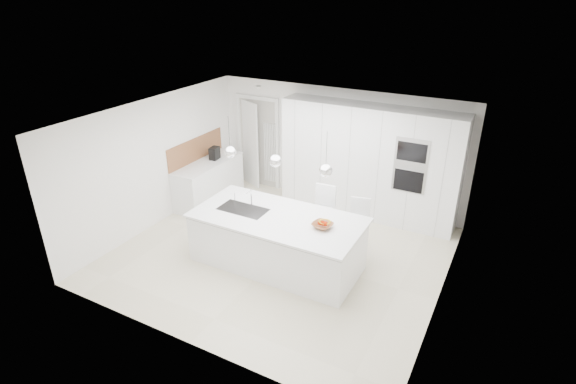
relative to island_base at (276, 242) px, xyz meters
The scene contains 27 objects.
floor 0.53m from the island_base, 108.43° to the left, with size 5.50×5.50×0.00m, color beige.
wall_back 2.92m from the island_base, 92.05° to the left, with size 5.50×5.50×0.00m, color white.
wall_left 2.98m from the island_base, behind, with size 5.00×5.00×0.00m, color white.
ceiling 2.09m from the island_base, 108.43° to the left, with size 5.50×5.50×0.00m, color white.
tall_cabinets 2.69m from the island_base, 74.36° to the left, with size 3.60×0.60×2.30m, color white.
oven_stack 2.86m from the island_base, 53.85° to the left, with size 0.62×0.04×1.05m, color #A5A5A8, non-canonical shape.
doorway_frame 3.50m from the island_base, 126.50° to the left, with size 1.11×0.08×2.13m, color white, non-canonical shape.
hallway_door 3.61m from the island_base, 130.22° to the left, with size 0.82×0.04×2.00m, color white.
radiator 3.28m from the island_base, 122.08° to the left, with size 0.32×0.04×1.40m, color white, non-canonical shape.
left_base_cabinets 2.96m from the island_base, 149.53° to the left, with size 0.60×1.80×0.86m, color white.
left_worktop 2.99m from the island_base, 149.53° to the left, with size 0.62×1.82×0.04m, color white.
oak_backsplash 3.29m from the island_base, 152.14° to the left, with size 0.02×1.80×0.50m, color #975D35.
island_base is the anchor object (origin of this frame).
island_worktop 0.45m from the island_base, 90.00° to the left, with size 2.84×1.40×0.04m, color white.
island_sink 0.76m from the island_base, behind, with size 0.84×0.44×0.18m, color #3F3F42, non-canonical shape.
island_tap 0.89m from the island_base, 161.57° to the left, with size 0.02×0.02×0.30m, color white.
pendant_left 1.70m from the island_base, behind, with size 0.20×0.20×0.20m, color white.
pendant_mid 1.47m from the island_base, 146.31° to the right, with size 0.20×0.20×0.20m, color white.
pendant_right 1.70m from the island_base, ahead, with size 0.20×0.20×0.20m, color white.
fruit_bowl 0.95m from the island_base, ahead, with size 0.32×0.32×0.08m, color #975D35.
espresso_machine 3.13m from the island_base, 145.51° to the left, with size 0.16×0.25×0.27m, color black.
bar_stool_left 0.96m from the island_base, 61.70° to the left, with size 0.39×0.55×1.19m, color white, non-canonical shape.
bar_stool_right 1.41m from the island_base, 39.94° to the left, with size 0.35×0.49×1.06m, color white, non-canonical shape.
apple_a 1.00m from the island_base, ahead, with size 0.08×0.08×0.08m, color #B51D00.
apple_b 0.93m from the island_base, ahead, with size 0.08×0.08×0.08m, color #B51D00.
apple_c 0.97m from the island_base, ahead, with size 0.08×0.08×0.08m, color #B51D00.
banana_bunch 1.02m from the island_base, ahead, with size 0.20×0.20×0.03m, color yellow.
Camera 1 is at (3.34, -5.94, 4.39)m, focal length 28.00 mm.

